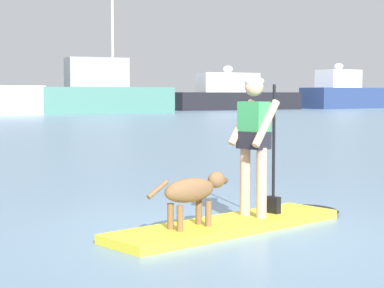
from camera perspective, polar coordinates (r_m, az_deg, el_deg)
The scene contains 7 objects.
ground_plane at distance 7.75m, azimuth 2.95°, elevation -7.16°, with size 400.00×400.00×0.00m, color slate.
paddleboard at distance 7.90m, azimuth 4.13°, elevation -6.58°, with size 3.39×1.75×0.10m.
person_paddler at distance 7.92m, azimuth 5.24°, elevation 0.67°, with size 0.67×0.58×1.62m.
dog at distance 7.32m, azimuth 0.09°, elevation -3.97°, with size 1.10×0.45×0.57m.
moored_boat_far_port at distance 51.03m, azimuth -7.35°, elevation 4.29°, with size 9.83×2.73×11.57m.
moored_boat_starboard at distance 61.73m, azimuth 3.57°, elevation 4.03°, with size 12.58×3.62×3.95m.
moored_boat_center at distance 69.26m, azimuth 12.45°, elevation 4.13°, with size 9.53×5.11×4.42m.
Camera 1 is at (-3.36, -6.81, 1.54)m, focal length 63.92 mm.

